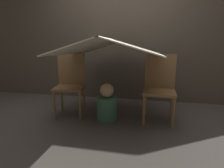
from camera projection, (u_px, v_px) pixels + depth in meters
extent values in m
plane|color=#47423D|center=(109.00, 124.00, 2.44)|extent=(8.80, 8.80, 0.00)
cube|color=#4C4238|center=(123.00, 37.00, 3.39)|extent=(7.00, 0.05, 2.50)
cylinder|color=brown|center=(54.00, 106.00, 2.55)|extent=(0.04, 0.04, 0.42)
cylinder|color=brown|center=(80.00, 106.00, 2.55)|extent=(0.04, 0.04, 0.42)
cylinder|color=brown|center=(62.00, 98.00, 2.92)|extent=(0.04, 0.04, 0.42)
cylinder|color=brown|center=(84.00, 98.00, 2.91)|extent=(0.04, 0.04, 0.42)
cube|color=brown|center=(70.00, 88.00, 2.69)|extent=(0.51, 0.51, 0.04)
cube|color=brown|center=(72.00, 69.00, 2.83)|extent=(0.43, 0.12, 0.49)
cylinder|color=brown|center=(144.00, 111.00, 2.34)|extent=(0.04, 0.04, 0.42)
cylinder|color=brown|center=(173.00, 114.00, 2.24)|extent=(0.04, 0.04, 0.42)
cylinder|color=brown|center=(146.00, 103.00, 2.69)|extent=(0.04, 0.04, 0.42)
cylinder|color=brown|center=(171.00, 105.00, 2.60)|extent=(0.04, 0.04, 0.42)
cube|color=brown|center=(159.00, 92.00, 2.42)|extent=(0.45, 0.45, 0.04)
cube|color=brown|center=(160.00, 71.00, 2.56)|extent=(0.43, 0.05, 0.49)
cube|color=silver|center=(89.00, 47.00, 2.49)|extent=(0.67, 1.49, 0.21)
cube|color=silver|center=(136.00, 47.00, 2.36)|extent=(0.67, 1.49, 0.21)
cube|color=silver|center=(112.00, 40.00, 2.41)|extent=(0.04, 1.49, 0.01)
cylinder|color=#38664C|center=(107.00, 108.00, 2.55)|extent=(0.29, 0.29, 0.34)
sphere|color=tan|center=(107.00, 90.00, 2.50)|extent=(0.20, 0.20, 0.20)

